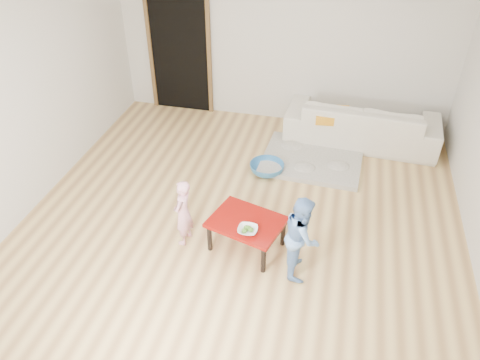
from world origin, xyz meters
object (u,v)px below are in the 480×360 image
at_px(bowl, 248,230).
at_px(basin, 267,168).
at_px(child_pink, 183,213).
at_px(child_blue, 302,236).
at_px(sofa, 362,122).
at_px(red_table, 247,234).

xyz_separation_m(bowl, basin, (-0.10, 1.61, -0.33)).
xyz_separation_m(child_pink, child_blue, (1.28, -0.14, 0.06)).
distance_m(sofa, red_table, 2.80).
height_order(child_blue, basin, child_blue).
height_order(red_table, child_pink, child_pink).
distance_m(red_table, basin, 1.44).
relative_size(bowl, basin, 0.44).
bearing_deg(child_blue, bowl, 81.05).
relative_size(sofa, child_pink, 2.71).
bearing_deg(child_blue, basin, 15.28).
relative_size(bowl, child_pink, 0.26).
distance_m(bowl, child_blue, 0.55).
bearing_deg(child_pink, child_blue, 89.12).
bearing_deg(sofa, child_blue, 82.51).
xyz_separation_m(red_table, bowl, (0.05, -0.17, 0.21)).
bearing_deg(bowl, child_blue, -2.53).
height_order(sofa, child_pink, child_pink).
xyz_separation_m(child_blue, basin, (-0.65, 1.63, -0.39)).
bearing_deg(basin, child_blue, -68.29).
xyz_separation_m(bowl, child_pink, (-0.73, 0.11, -0.00)).
distance_m(red_table, child_pink, 0.71).
xyz_separation_m(sofa, child_blue, (-0.52, -2.76, 0.14)).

